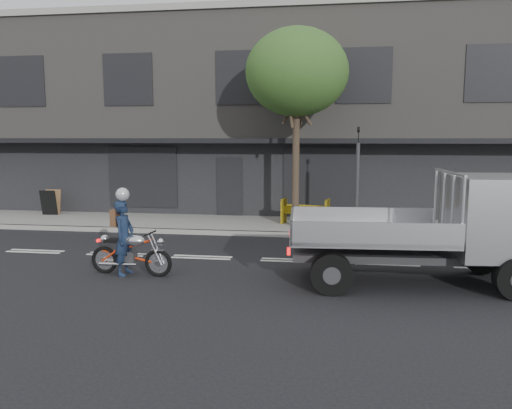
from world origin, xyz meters
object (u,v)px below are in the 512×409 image
object	(u,v)px
motorcycle	(131,252)
sandwich_board	(49,203)
traffic_light_pole	(357,186)
rider	(124,238)
flatbed_ute	(474,220)
street_tree	(297,73)
construction_barrier	(305,212)

from	to	relation	value
motorcycle	sandwich_board	distance (m)	9.56
traffic_light_pole	rider	bearing A→B (deg)	-136.75
flatbed_ute	motorcycle	bearing A→B (deg)	179.22
street_tree	traffic_light_pole	distance (m)	4.23
traffic_light_pole	flatbed_ute	distance (m)	5.37
flatbed_ute	traffic_light_pole	bearing A→B (deg)	110.94
street_tree	rider	distance (m)	8.30
traffic_light_pole	flatbed_ute	size ratio (longest dim) A/B	0.64
motorcycle	sandwich_board	bearing A→B (deg)	135.94
street_tree	motorcycle	size ratio (longest dim) A/B	3.34
motorcycle	flatbed_ute	world-z (taller)	flatbed_ute
traffic_light_pole	sandwich_board	size ratio (longest dim) A/B	3.57
flatbed_ute	construction_barrier	size ratio (longest dim) A/B	3.33
flatbed_ute	construction_barrier	distance (m)	7.30
sandwich_board	flatbed_ute	bearing A→B (deg)	-30.32
rider	construction_barrier	distance (m)	7.53
sandwich_board	construction_barrier	bearing A→B (deg)	-8.20
street_tree	sandwich_board	bearing A→B (deg)	173.53
flatbed_ute	sandwich_board	bearing A→B (deg)	150.58
street_tree	motorcycle	world-z (taller)	street_tree
traffic_light_pole	flatbed_ute	world-z (taller)	traffic_light_pole
construction_barrier	sandwich_board	world-z (taller)	sandwich_board
flatbed_ute	construction_barrier	world-z (taller)	flatbed_ute
street_tree	flatbed_ute	world-z (taller)	street_tree
rider	flatbed_ute	bearing A→B (deg)	-83.06
motorcycle	rider	world-z (taller)	rider
traffic_light_pole	flatbed_ute	bearing A→B (deg)	-65.84
street_tree	flatbed_ute	size ratio (longest dim) A/B	1.23
rider	flatbed_ute	distance (m)	7.77
construction_barrier	sandwich_board	bearing A→B (deg)	175.92
construction_barrier	motorcycle	bearing A→B (deg)	-119.90
rider	sandwich_board	bearing A→B (deg)	45.25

